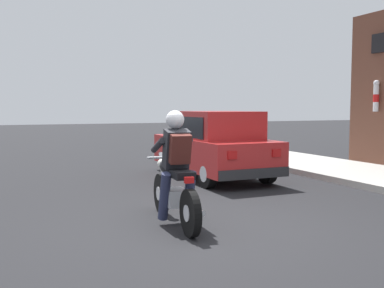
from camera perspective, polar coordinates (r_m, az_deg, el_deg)
ground_plane at (r=6.28m, az=1.83°, el=-10.65°), size 80.00×80.00×0.00m
sidewalk_curb at (r=11.81m, az=19.73°, el=-3.34°), size 2.60×22.00×0.14m
motorcycle_with_rider at (r=6.38m, az=-2.18°, el=-4.21°), size 0.59×2.02×1.62m
car_hatchback at (r=10.50m, az=2.83°, el=-0.22°), size 1.64×3.78×1.57m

